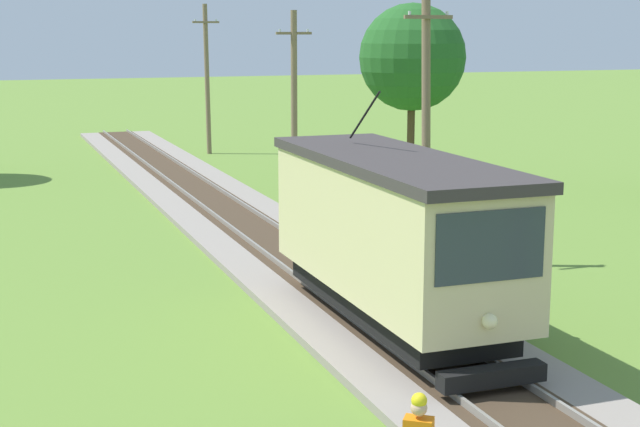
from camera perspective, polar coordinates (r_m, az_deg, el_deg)
name	(u,v)px	position (r m, az deg, el deg)	size (l,w,h in m)	color
red_tram	(393,233)	(19.97, 4.43, -1.16)	(2.60, 8.54, 4.79)	beige
utility_pole_mid	(426,123)	(25.90, 6.40, 5.45)	(1.40, 0.61, 7.64)	#7A664C
utility_pole_far	(294,103)	(36.30, -1.56, 6.67)	(1.40, 0.24, 7.11)	#7A664C
utility_pole_distant	(207,78)	(49.94, -6.81, 8.11)	(1.40, 0.56, 7.69)	#7A664C
second_worker	(524,292)	(20.39, 12.15, -4.63)	(0.42, 0.32, 1.78)	#38332D
tree_horizon	(412,57)	(40.12, 5.56, 9.32)	(4.46, 4.46, 7.49)	#4C3823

